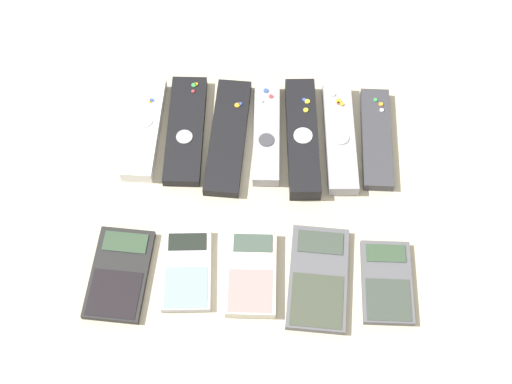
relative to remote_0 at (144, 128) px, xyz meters
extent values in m
plane|color=#B2A88E|center=(0.19, -0.14, -0.01)|extent=(3.00, 3.00, 0.00)
cube|color=white|center=(0.00, 0.00, 0.00)|extent=(0.05, 0.19, 0.02)
cylinder|color=#99999E|center=(0.00, 0.01, 0.01)|extent=(0.03, 0.03, 0.00)
cylinder|color=blue|center=(0.01, 0.05, 0.01)|extent=(0.01, 0.01, 0.00)
cylinder|color=orange|center=(0.00, 0.04, 0.01)|extent=(0.01, 0.01, 0.00)
cube|color=black|center=(0.07, 0.00, 0.00)|extent=(0.06, 0.20, 0.02)
cylinder|color=#99999E|center=(0.07, -0.02, 0.01)|extent=(0.03, 0.03, 0.00)
cylinder|color=red|center=(0.07, 0.07, 0.01)|extent=(0.01, 0.01, 0.00)
cylinder|color=orange|center=(0.08, 0.09, 0.01)|extent=(0.01, 0.01, 0.00)
cylinder|color=green|center=(0.07, 0.09, 0.01)|extent=(0.01, 0.01, 0.00)
cube|color=black|center=(0.14, -0.01, 0.00)|extent=(0.06, 0.22, 0.02)
cylinder|color=blue|center=(0.15, 0.05, 0.01)|extent=(0.01, 0.01, 0.00)
cylinder|color=orange|center=(0.15, 0.05, 0.01)|extent=(0.01, 0.01, 0.00)
cube|color=gray|center=(0.20, 0.00, 0.00)|extent=(0.05, 0.19, 0.02)
cylinder|color=#38383D|center=(0.20, -0.02, 0.01)|extent=(0.02, 0.02, 0.00)
cylinder|color=silver|center=(0.19, 0.06, 0.01)|extent=(0.01, 0.01, 0.00)
cylinder|color=red|center=(0.20, 0.07, 0.01)|extent=(0.01, 0.01, 0.00)
cylinder|color=blue|center=(0.19, 0.08, 0.01)|extent=(0.01, 0.01, 0.00)
cube|color=black|center=(0.26, -0.01, 0.00)|extent=(0.06, 0.22, 0.03)
cylinder|color=silver|center=(0.26, -0.01, 0.02)|extent=(0.03, 0.03, 0.00)
cylinder|color=yellow|center=(0.26, 0.04, 0.02)|extent=(0.01, 0.01, 0.00)
cylinder|color=blue|center=(0.26, 0.06, 0.02)|extent=(0.01, 0.01, 0.00)
cylinder|color=yellow|center=(0.26, 0.05, 0.02)|extent=(0.01, 0.01, 0.00)
cube|color=gray|center=(0.32, 0.00, 0.00)|extent=(0.06, 0.21, 0.02)
cylinder|color=#99999E|center=(0.32, -0.01, 0.01)|extent=(0.03, 0.03, 0.00)
cylinder|color=red|center=(0.31, 0.06, 0.01)|extent=(0.01, 0.01, 0.00)
cylinder|color=silver|center=(0.30, 0.08, 0.01)|extent=(0.01, 0.01, 0.00)
cylinder|color=orange|center=(0.32, 0.06, 0.01)|extent=(0.01, 0.01, 0.00)
cylinder|color=yellow|center=(0.31, 0.06, 0.01)|extent=(0.01, 0.01, 0.00)
cube|color=#333338|center=(0.38, 0.00, 0.00)|extent=(0.05, 0.19, 0.02)
cylinder|color=green|center=(0.38, 0.07, 0.01)|extent=(0.01, 0.01, 0.00)
cylinder|color=orange|center=(0.38, 0.06, 0.01)|extent=(0.01, 0.01, 0.00)
cylinder|color=silver|center=(0.39, 0.05, 0.01)|extent=(0.01, 0.01, 0.00)
cube|color=black|center=(0.00, -0.25, -0.01)|extent=(0.09, 0.15, 0.01)
cube|color=#2D422D|center=(0.00, -0.20, 0.00)|extent=(0.07, 0.03, 0.00)
cube|color=black|center=(-0.01, -0.29, 0.00)|extent=(0.08, 0.08, 0.00)
cube|color=#B2B2B7|center=(0.09, -0.24, -0.01)|extent=(0.08, 0.13, 0.01)
cube|color=black|center=(0.09, -0.20, 0.00)|extent=(0.06, 0.03, 0.00)
cube|color=gray|center=(0.09, -0.27, 0.00)|extent=(0.07, 0.07, 0.00)
cube|color=beige|center=(0.19, -0.24, 0.00)|extent=(0.07, 0.13, 0.02)
cube|color=#38473D|center=(0.18, -0.20, 0.01)|extent=(0.06, 0.03, 0.00)
cube|color=gray|center=(0.19, -0.27, 0.01)|extent=(0.06, 0.07, 0.00)
cube|color=#4C4C51|center=(0.28, -0.24, -0.01)|extent=(0.09, 0.16, 0.01)
cube|color=#333D33|center=(0.29, -0.19, 0.00)|extent=(0.07, 0.04, 0.00)
cube|color=#363C2E|center=(0.28, -0.28, 0.00)|extent=(0.08, 0.08, 0.00)
cube|color=#4C4C51|center=(0.38, -0.24, -0.01)|extent=(0.07, 0.13, 0.01)
cube|color=#2D422D|center=(0.38, -0.20, 0.00)|extent=(0.06, 0.03, 0.00)
cube|color=#323B32|center=(0.38, -0.27, 0.00)|extent=(0.06, 0.06, 0.00)
camera|label=1|loc=(0.21, -0.64, 0.96)|focal=50.00mm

